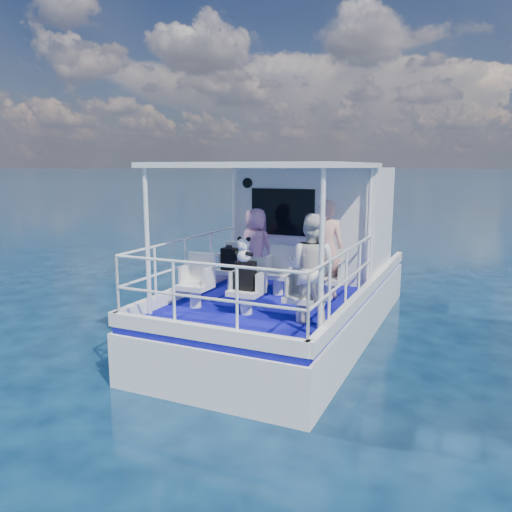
{
  "coord_description": "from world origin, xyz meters",
  "views": [
    {
      "loc": [
        3.16,
        -7.74,
        3.11
      ],
      "look_at": [
        -0.15,
        -0.4,
        1.67
      ],
      "focal_mm": 35.0,
      "sensor_mm": 36.0,
      "label": 1
    }
  ],
  "objects_px": {
    "passenger_port_fwd": "(256,248)",
    "panda": "(244,249)",
    "backpack_center": "(246,276)",
    "passenger_stbd_aft": "(312,269)"
  },
  "relations": [
    {
      "from": "passenger_port_fwd",
      "to": "panda",
      "type": "relative_size",
      "value": 3.92
    },
    {
      "from": "panda",
      "to": "backpack_center",
      "type": "bearing_deg",
      "value": 56.44
    },
    {
      "from": "backpack_center",
      "to": "panda",
      "type": "relative_size",
      "value": 1.17
    },
    {
      "from": "passenger_stbd_aft",
      "to": "panda",
      "type": "relative_size",
      "value": 4.21
    },
    {
      "from": "passenger_port_fwd",
      "to": "panda",
      "type": "xyz_separation_m",
      "value": [
        0.6,
        -1.74,
        0.27
      ]
    },
    {
      "from": "passenger_port_fwd",
      "to": "backpack_center",
      "type": "distance_m",
      "value": 1.83
    },
    {
      "from": "passenger_stbd_aft",
      "to": "panda",
      "type": "xyz_separation_m",
      "value": [
        -1.03,
        -0.07,
        0.22
      ]
    },
    {
      "from": "backpack_center",
      "to": "passenger_port_fwd",
      "type": "bearing_deg",
      "value": 109.65
    },
    {
      "from": "passenger_port_fwd",
      "to": "backpack_center",
      "type": "bearing_deg",
      "value": 119.4
    },
    {
      "from": "passenger_port_fwd",
      "to": "panda",
      "type": "height_order",
      "value": "passenger_port_fwd"
    }
  ]
}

